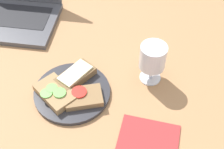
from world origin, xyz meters
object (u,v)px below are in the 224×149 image
at_px(sandwich_with_cheese, 75,76).
at_px(wine_glass, 153,58).
at_px(sandwich_with_cucumber, 56,93).
at_px(laptop, 14,6).
at_px(plate, 72,92).
at_px(napkin, 148,141).
at_px(sandwich_with_tomato, 83,97).

relative_size(sandwich_with_cheese, wine_glass, 1.02).
height_order(sandwich_with_cucumber, laptop, laptop).
bearing_deg(wine_glass, sandwich_with_cheese, -168.04).
distance_m(sandwich_with_cucumber, laptop, 0.43).
bearing_deg(plate, napkin, -28.22).
bearing_deg(napkin, plate, 151.78).
bearing_deg(laptop, wine_glass, -24.48).
bearing_deg(sandwich_with_cheese, laptop, 136.02).
bearing_deg(sandwich_with_tomato, sandwich_with_cheese, 118.47).
relative_size(wine_glass, napkin, 0.83).
relative_size(plate, laptop, 0.70).
height_order(plate, sandwich_with_cucumber, sandwich_with_cucumber).
bearing_deg(laptop, plate, -48.52).
bearing_deg(plate, sandwich_with_tomato, -31.23).
relative_size(sandwich_with_cucumber, laptop, 0.45).
distance_m(sandwich_with_tomato, napkin, 0.22).
relative_size(sandwich_with_cucumber, napkin, 0.91).
relative_size(plate, sandwich_with_cheese, 1.69).
bearing_deg(sandwich_with_tomato, sandwich_with_cucumber, 179.36).
xyz_separation_m(sandwich_with_cheese, wine_glass, (0.22, 0.05, 0.06)).
bearing_deg(laptop, napkin, -40.90).
height_order(sandwich_with_cucumber, wine_glass, wine_glass).
xyz_separation_m(plate, laptop, (-0.29, 0.32, 0.04)).
distance_m(wine_glass, laptop, 0.56).
xyz_separation_m(sandwich_with_cucumber, napkin, (0.27, -0.10, -0.02)).
bearing_deg(napkin, wine_glass, 92.55).
bearing_deg(napkin, sandwich_with_tomato, 152.41).
bearing_deg(napkin, laptop, 139.10).
distance_m(plate, wine_glass, 0.25).
bearing_deg(napkin, sandwich_with_cheese, 143.42).
bearing_deg(sandwich_with_cucumber, plate, 29.06).
distance_m(sandwich_with_cucumber, sandwich_with_tomato, 0.08).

